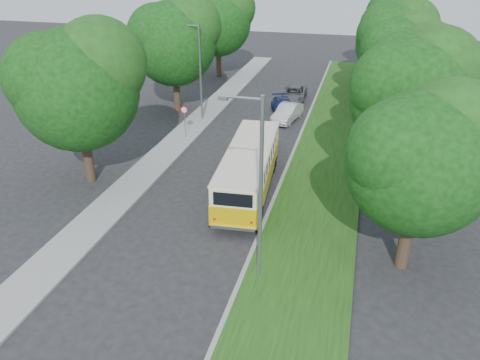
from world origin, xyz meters
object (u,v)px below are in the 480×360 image
(vintage_bus, at_px, (249,171))
(car_blue, at_px, (283,107))
(lamppost_near, at_px, (258,187))
(lamppost_far, at_px, (199,69))
(car_grey, at_px, (294,94))
(car_white, at_px, (287,113))
(car_silver, at_px, (258,146))

(vintage_bus, relative_size, car_blue, 2.23)
(vintage_bus, xyz_separation_m, car_blue, (-0.59, 14.30, -0.79))
(lamppost_near, xyz_separation_m, lamppost_far, (-8.91, 18.50, -0.25))
(car_blue, height_order, car_grey, car_grey)
(car_white, relative_size, car_blue, 0.95)
(vintage_bus, distance_m, car_silver, 5.43)
(car_white, bearing_deg, lamppost_far, -155.60)
(lamppost_near, bearing_deg, car_white, 96.08)
(lamppost_far, xyz_separation_m, car_grey, (6.42, 7.22, -3.49))
(car_blue, bearing_deg, car_grey, 68.99)
(lamppost_near, xyz_separation_m, car_blue, (-2.75, 21.64, -3.75))
(vintage_bus, bearing_deg, car_blue, 87.73)
(car_silver, height_order, car_grey, car_silver)
(car_white, distance_m, car_blue, 1.62)
(vintage_bus, xyz_separation_m, car_grey, (-0.32, 18.38, -0.78))
(lamppost_near, relative_size, car_silver, 1.87)
(car_silver, xyz_separation_m, car_blue, (0.07, 8.95, -0.11))
(car_silver, height_order, car_white, car_silver)
(car_white, bearing_deg, car_grey, 104.20)
(vintage_bus, height_order, car_silver, vintage_bus)
(lamppost_far, xyz_separation_m, car_blue, (6.15, 3.14, -3.50))
(lamppost_far, relative_size, vintage_bus, 0.79)
(vintage_bus, bearing_deg, lamppost_near, -78.17)
(lamppost_far, bearing_deg, lamppost_near, -64.29)
(car_grey, bearing_deg, vintage_bus, -91.15)
(lamppost_far, height_order, car_blue, lamppost_far)
(lamppost_near, distance_m, car_grey, 26.11)
(lamppost_far, distance_m, car_blue, 7.74)
(lamppost_near, height_order, car_blue, lamppost_near)
(car_blue, bearing_deg, car_silver, -107.70)
(lamppost_far, xyz_separation_m, vintage_bus, (6.74, -11.16, -2.71))
(car_silver, bearing_deg, lamppost_near, -69.08)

